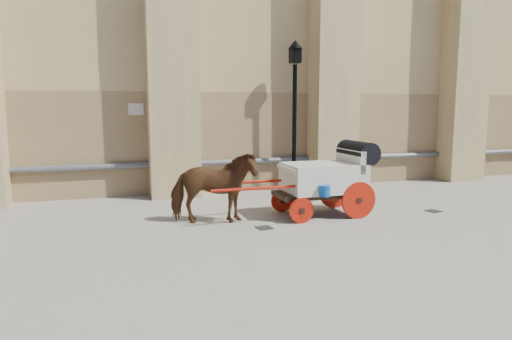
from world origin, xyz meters
name	(u,v)px	position (x,y,z in m)	size (l,w,h in m)	color
ground	(243,224)	(0.00, 0.00, 0.00)	(90.00, 90.00, 0.00)	gray
horse	(213,188)	(-0.61, 0.23, 0.80)	(0.86, 1.89, 1.59)	brown
carriage	(328,176)	(2.19, 0.23, 0.94)	(3.99, 1.42, 1.75)	black
street_lamp	(295,112)	(2.57, 3.30, 2.41)	(0.42, 0.42, 4.51)	black
drain_grate_near	(264,228)	(0.32, -0.51, 0.01)	(0.32, 0.32, 0.01)	black
drain_grate_far	(433,211)	(4.83, -0.29, 0.01)	(0.32, 0.32, 0.01)	black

